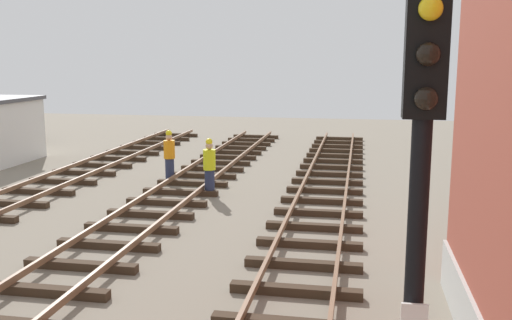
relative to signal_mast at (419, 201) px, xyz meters
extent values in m
cube|color=#38281C|center=(-1.63, 5.01, -3.06)|extent=(2.50, 0.24, 0.18)
cube|color=#38281C|center=(-1.63, 6.41, -3.06)|extent=(2.50, 0.24, 0.18)
cube|color=#38281C|center=(-1.63, 7.81, -3.06)|extent=(2.50, 0.24, 0.18)
cube|color=#38281C|center=(-1.63, 9.21, -3.06)|extent=(2.50, 0.24, 0.18)
cube|color=#38281C|center=(-1.63, 10.61, -3.06)|extent=(2.50, 0.24, 0.18)
cube|color=#38281C|center=(-1.63, 12.01, -3.06)|extent=(2.50, 0.24, 0.18)
cube|color=#38281C|center=(-1.63, 13.41, -3.06)|extent=(2.50, 0.24, 0.18)
cube|color=#38281C|center=(-1.63, 14.81, -3.06)|extent=(2.50, 0.24, 0.18)
cube|color=#38281C|center=(-1.63, 16.21, -3.06)|extent=(2.50, 0.24, 0.18)
cube|color=#38281C|center=(-1.63, 17.61, -3.06)|extent=(2.50, 0.24, 0.18)
cube|color=#38281C|center=(-1.63, 19.01, -3.06)|extent=(2.50, 0.24, 0.18)
cube|color=#38281C|center=(-1.63, 20.41, -3.06)|extent=(2.50, 0.24, 0.18)
cube|color=#38281C|center=(-1.63, 21.81, -3.06)|extent=(2.50, 0.24, 0.18)
cube|color=#38281C|center=(-1.63, 23.21, -3.06)|extent=(2.50, 0.24, 0.18)
cube|color=#38281C|center=(-1.63, 24.61, -3.06)|extent=(2.50, 0.24, 0.18)
cube|color=#38281C|center=(-1.63, 26.01, -3.06)|extent=(2.50, 0.24, 0.18)
cube|color=#38281C|center=(-6.24, 4.15, -3.06)|extent=(2.50, 0.24, 0.18)
cube|color=#38281C|center=(-6.24, 5.52, -3.06)|extent=(2.50, 0.24, 0.18)
cube|color=#38281C|center=(-6.24, 6.89, -3.06)|extent=(2.50, 0.24, 0.18)
cube|color=#38281C|center=(-6.24, 8.25, -3.06)|extent=(2.50, 0.24, 0.18)
cube|color=#38281C|center=(-6.24, 9.62, -3.06)|extent=(2.50, 0.24, 0.18)
cube|color=#38281C|center=(-6.24, 10.99, -3.06)|extent=(2.50, 0.24, 0.18)
cube|color=#38281C|center=(-6.24, 12.35, -3.06)|extent=(2.50, 0.24, 0.18)
cube|color=#38281C|center=(-6.24, 13.72, -3.06)|extent=(2.50, 0.24, 0.18)
cube|color=#38281C|center=(-6.24, 15.09, -3.06)|extent=(2.50, 0.24, 0.18)
cube|color=#38281C|center=(-6.24, 16.46, -3.06)|extent=(2.50, 0.24, 0.18)
cube|color=#38281C|center=(-6.24, 17.82, -3.06)|extent=(2.50, 0.24, 0.18)
cube|color=#38281C|center=(-6.24, 19.19, -3.06)|extent=(2.50, 0.24, 0.18)
cube|color=#38281C|center=(-6.24, 20.56, -3.06)|extent=(2.50, 0.24, 0.18)
cube|color=#38281C|center=(-6.24, 21.93, -3.06)|extent=(2.50, 0.24, 0.18)
cube|color=#38281C|center=(-6.24, 23.29, -3.06)|extent=(2.50, 0.24, 0.18)
cube|color=#38281C|center=(-6.24, 24.66, -3.06)|extent=(2.50, 0.24, 0.18)
cube|color=#38281C|center=(-6.24, 26.03, -3.06)|extent=(2.50, 0.24, 0.18)
cube|color=#38281C|center=(-10.86, 10.03, -3.06)|extent=(2.50, 0.24, 0.18)
cube|color=#38281C|center=(-10.86, 11.62, -3.06)|extent=(2.50, 0.24, 0.18)
cube|color=#38281C|center=(-10.86, 13.20, -3.06)|extent=(2.50, 0.24, 0.18)
cube|color=#38281C|center=(-10.86, 14.79, -3.06)|extent=(2.50, 0.24, 0.18)
cube|color=#38281C|center=(-10.86, 16.38, -3.06)|extent=(2.50, 0.24, 0.18)
cube|color=#38281C|center=(-10.86, 17.97, -3.06)|extent=(2.50, 0.24, 0.18)
cube|color=#38281C|center=(-10.86, 19.56, -3.06)|extent=(2.50, 0.24, 0.18)
cube|color=#38281C|center=(-10.86, 21.15, -3.06)|extent=(2.50, 0.24, 0.18)
cube|color=#38281C|center=(-10.86, 22.74, -3.06)|extent=(2.50, 0.24, 0.18)
cube|color=#38281C|center=(-10.86, 24.33, -3.06)|extent=(2.50, 0.24, 0.18)
cube|color=#38281C|center=(-10.86, 25.92, -3.06)|extent=(2.50, 0.24, 0.18)
cube|color=black|center=(0.00, 0.02, 1.29)|extent=(0.36, 0.24, 1.10)
sphere|color=yellow|center=(0.00, -0.16, 1.65)|extent=(0.20, 0.20, 0.20)
sphere|color=black|center=(0.00, -0.16, 1.29)|extent=(0.20, 0.20, 0.20)
sphere|color=black|center=(0.00, -0.16, 0.92)|extent=(0.20, 0.20, 0.20)
cube|color=white|center=(0.00, -0.12, -1.01)|extent=(0.24, 0.03, 0.18)
cylinder|color=black|center=(-18.42, 22.88, -2.83)|extent=(0.64, 0.24, 0.64)
cylinder|color=black|center=(-18.42, 21.08, -2.83)|extent=(0.64, 0.24, 0.64)
cylinder|color=#262D4C|center=(-5.29, 12.49, -2.72)|extent=(0.32, 0.32, 0.85)
cylinder|color=yellow|center=(-5.29, 12.49, -1.97)|extent=(0.40, 0.40, 0.65)
sphere|color=tan|center=(-5.29, 12.49, -1.53)|extent=(0.24, 0.24, 0.24)
sphere|color=yellow|center=(-5.29, 12.49, -1.39)|extent=(0.22, 0.22, 0.22)
cylinder|color=#262D4C|center=(-7.25, 14.27, -2.72)|extent=(0.32, 0.32, 0.85)
cylinder|color=orange|center=(-7.25, 14.27, -1.97)|extent=(0.40, 0.40, 0.65)
sphere|color=tan|center=(-7.25, 14.27, -1.53)|extent=(0.24, 0.24, 0.24)
sphere|color=yellow|center=(-7.25, 14.27, -1.39)|extent=(0.22, 0.22, 0.22)
camera|label=1|loc=(-0.53, -5.16, 1.26)|focal=40.35mm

